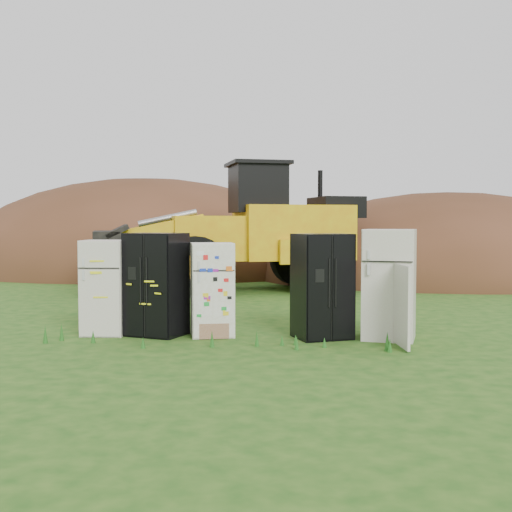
{
  "coord_description": "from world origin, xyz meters",
  "views": [
    {
      "loc": [
        1.1,
        -10.8,
        1.94
      ],
      "look_at": [
        0.05,
        2.0,
        1.27
      ],
      "focal_mm": 45.0,
      "sensor_mm": 36.0,
      "label": 1
    }
  ],
  "objects_px": {
    "fridge_leftmost": "(105,287)",
    "fridge_black_right": "(322,286)",
    "fridge_open_door": "(389,284)",
    "fridge_black_side": "(156,284)",
    "wheel_loader": "(226,227)",
    "fridge_sticker": "(212,289)"
  },
  "relations": [
    {
      "from": "fridge_leftmost",
      "to": "fridge_open_door",
      "type": "distance_m",
      "value": 4.86
    },
    {
      "from": "fridge_leftmost",
      "to": "fridge_open_door",
      "type": "relative_size",
      "value": 0.89
    },
    {
      "from": "fridge_black_right",
      "to": "fridge_open_door",
      "type": "distance_m",
      "value": 1.11
    },
    {
      "from": "fridge_leftmost",
      "to": "fridge_sticker",
      "type": "xyz_separation_m",
      "value": [
        1.88,
        0.0,
        -0.02
      ]
    },
    {
      "from": "fridge_black_side",
      "to": "fridge_open_door",
      "type": "height_order",
      "value": "fridge_open_door"
    },
    {
      "from": "fridge_black_side",
      "to": "wheel_loader",
      "type": "bearing_deg",
      "value": 105.69
    },
    {
      "from": "fridge_black_side",
      "to": "fridge_black_right",
      "type": "xyz_separation_m",
      "value": [
        2.84,
        -0.04,
        -0.0
      ]
    },
    {
      "from": "fridge_leftmost",
      "to": "fridge_black_right",
      "type": "xyz_separation_m",
      "value": [
        3.75,
        -0.05,
        0.06
      ]
    },
    {
      "from": "fridge_black_right",
      "to": "fridge_leftmost",
      "type": "bearing_deg",
      "value": 156.32
    },
    {
      "from": "fridge_leftmost",
      "to": "wheel_loader",
      "type": "height_order",
      "value": "wheel_loader"
    },
    {
      "from": "fridge_black_right",
      "to": "fridge_open_door",
      "type": "bearing_deg",
      "value": -22.62
    },
    {
      "from": "fridge_black_side",
      "to": "fridge_leftmost",
      "type": "bearing_deg",
      "value": -162.74
    },
    {
      "from": "fridge_leftmost",
      "to": "fridge_black_right",
      "type": "relative_size",
      "value": 0.93
    },
    {
      "from": "fridge_open_door",
      "to": "fridge_black_side",
      "type": "bearing_deg",
      "value": -168.28
    },
    {
      "from": "fridge_open_door",
      "to": "wheel_loader",
      "type": "distance_m",
      "value": 8.08
    },
    {
      "from": "fridge_black_right",
      "to": "wheel_loader",
      "type": "bearing_deg",
      "value": 86.72
    },
    {
      "from": "fridge_leftmost",
      "to": "fridge_open_door",
      "type": "bearing_deg",
      "value": -2.84
    },
    {
      "from": "fridge_leftmost",
      "to": "fridge_black_right",
      "type": "distance_m",
      "value": 3.75
    },
    {
      "from": "fridge_black_side",
      "to": "fridge_sticker",
      "type": "height_order",
      "value": "fridge_black_side"
    },
    {
      "from": "fridge_black_side",
      "to": "fridge_open_door",
      "type": "distance_m",
      "value": 3.95
    },
    {
      "from": "fridge_black_side",
      "to": "fridge_open_door",
      "type": "xyz_separation_m",
      "value": [
        3.95,
        -0.03,
        0.03
      ]
    },
    {
      "from": "fridge_sticker",
      "to": "fridge_black_side",
      "type": "bearing_deg",
      "value": 167.26
    }
  ]
}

